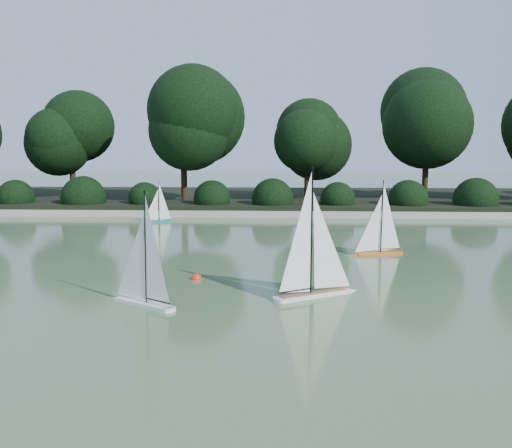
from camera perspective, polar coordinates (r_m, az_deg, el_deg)
The scene contains 10 objects.
ground at distance 7.70m, azimuth 1.13°, elevation -7.56°, with size 80.00×80.00×0.00m, color #375130.
pond_coping at distance 16.54m, azimuth 2.00°, elevation 1.00°, with size 40.00×0.35×0.18m, color gray.
far_bank at distance 20.51m, azimuth 2.14°, elevation 2.47°, with size 40.00×8.00×0.30m, color black.
tree_line at distance 18.90m, azimuth 5.92°, elevation 9.55°, with size 26.31×3.93×4.39m.
shrub_hedge at distance 17.40m, azimuth 2.04°, elevation 2.52°, with size 29.10×1.10×1.10m.
sailboat_white_a at distance 7.56m, azimuth -11.66°, elevation -6.05°, with size 1.05×0.76×1.59m.
sailboat_white_b at distance 7.86m, azimuth 6.44°, elevation -5.09°, with size 1.27×0.87×1.89m.
sailboat_orange at distance 11.01m, azimuth 11.79°, elevation -1.80°, with size 1.09×0.48×1.50m.
sailboat_teal at distance 15.64m, azimuth -10.00°, elevation 0.85°, with size 0.85×0.42×1.19m.
race_buoy at distance 8.90m, azimuth -5.99°, elevation -5.49°, with size 0.17×0.17×0.17m, color red.
Camera 1 is at (0.20, -7.42, 2.03)m, focal length 40.00 mm.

